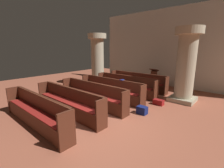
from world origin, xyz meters
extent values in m
plane|color=#AD5B42|center=(0.00, 0.00, 0.00)|extent=(19.20, 19.20, 0.00)
cube|color=silver|center=(0.00, 6.08, 2.25)|extent=(10.00, 0.16, 4.50)
cube|color=#562819|center=(-1.18, 4.03, 0.44)|extent=(3.28, 0.38, 0.05)
cube|color=#562819|center=(-1.18, 4.19, 0.69)|extent=(3.28, 0.04, 0.45)
cube|color=#492215|center=(-1.18, 4.24, 0.90)|extent=(3.15, 0.06, 0.02)
cube|color=#4E2416|center=(-2.85, 4.03, 0.46)|extent=(0.06, 0.44, 0.91)
cube|color=#4E2416|center=(0.48, 4.03, 0.46)|extent=(0.06, 0.44, 0.91)
cube|color=#522618|center=(-1.18, 3.85, 0.22)|extent=(3.28, 0.03, 0.40)
cube|color=maroon|center=(-1.18, 4.01, 0.48)|extent=(3.01, 0.32, 0.03)
cube|color=#562819|center=(-1.18, 2.91, 0.44)|extent=(3.28, 0.38, 0.05)
cube|color=#562819|center=(-1.18, 3.08, 0.69)|extent=(3.28, 0.04, 0.45)
cube|color=#492215|center=(-1.18, 3.12, 0.90)|extent=(3.15, 0.06, 0.02)
cube|color=#4E2416|center=(-2.85, 2.91, 0.46)|extent=(0.06, 0.44, 0.91)
cube|color=#4E2416|center=(0.48, 2.91, 0.46)|extent=(0.06, 0.44, 0.91)
cube|color=#522618|center=(-1.18, 2.73, 0.22)|extent=(3.28, 0.03, 0.40)
cube|color=maroon|center=(-1.18, 2.89, 0.48)|extent=(3.01, 0.32, 0.03)
cube|color=#562819|center=(-1.18, 1.79, 0.44)|extent=(3.28, 0.38, 0.05)
cube|color=#562819|center=(-1.18, 1.96, 0.69)|extent=(3.28, 0.04, 0.45)
cube|color=#492215|center=(-1.18, 2.01, 0.90)|extent=(3.15, 0.06, 0.02)
cube|color=#4E2416|center=(-2.85, 1.79, 0.46)|extent=(0.06, 0.44, 0.91)
cube|color=#4E2416|center=(0.48, 1.79, 0.46)|extent=(0.06, 0.44, 0.91)
cube|color=#522618|center=(-1.18, 1.62, 0.22)|extent=(3.28, 0.03, 0.40)
cube|color=maroon|center=(-1.18, 1.77, 0.48)|extent=(3.01, 0.32, 0.03)
cube|color=#562819|center=(-1.18, 0.67, 0.44)|extent=(3.28, 0.38, 0.05)
cube|color=#562819|center=(-1.18, 0.84, 0.69)|extent=(3.28, 0.04, 0.45)
cube|color=#492215|center=(-1.18, 0.89, 0.90)|extent=(3.15, 0.06, 0.02)
cube|color=#4E2416|center=(-2.85, 0.67, 0.46)|extent=(0.06, 0.44, 0.91)
cube|color=#4E2416|center=(0.48, 0.67, 0.46)|extent=(0.06, 0.44, 0.91)
cube|color=#522618|center=(-1.18, 0.50, 0.22)|extent=(3.28, 0.03, 0.40)
cube|color=maroon|center=(-1.18, 0.65, 0.48)|extent=(3.01, 0.32, 0.03)
cube|color=#562819|center=(-1.18, -0.44, 0.44)|extent=(3.28, 0.38, 0.05)
cube|color=#562819|center=(-1.18, -0.28, 0.69)|extent=(3.28, 0.05, 0.45)
cube|color=#492215|center=(-1.18, -0.23, 0.90)|extent=(3.15, 0.06, 0.02)
cube|color=#4E2416|center=(-2.85, -0.44, 0.46)|extent=(0.06, 0.44, 0.91)
cube|color=#4E2416|center=(0.48, -0.44, 0.46)|extent=(0.06, 0.44, 0.91)
cube|color=#522618|center=(-1.18, -0.62, 0.22)|extent=(3.28, 0.03, 0.40)
cube|color=maroon|center=(-1.18, -0.46, 0.48)|extent=(3.01, 0.32, 0.03)
cube|color=#562819|center=(-1.18, -1.56, 0.44)|extent=(3.28, 0.38, 0.05)
cube|color=#562819|center=(-1.18, -1.40, 0.69)|extent=(3.28, 0.04, 0.45)
cube|color=#492215|center=(-1.18, -1.35, 0.90)|extent=(3.15, 0.06, 0.02)
cube|color=#4E2416|center=(-2.85, -1.56, 0.46)|extent=(0.06, 0.44, 0.91)
cube|color=#4E2416|center=(0.48, -1.56, 0.46)|extent=(0.06, 0.44, 0.91)
cube|color=#522618|center=(-1.18, -1.74, 0.22)|extent=(3.28, 0.03, 0.40)
cube|color=maroon|center=(-1.18, -1.58, 0.48)|extent=(3.01, 0.32, 0.03)
cube|color=tan|center=(1.38, 3.67, 0.09)|extent=(1.02, 1.02, 0.18)
cylinder|color=#BCB293|center=(1.38, 3.67, 1.49)|extent=(0.75, 0.75, 2.63)
cylinder|color=beige|center=(1.38, 3.67, 2.96)|extent=(1.09, 1.09, 0.30)
cube|color=tan|center=(-3.70, 3.44, 0.09)|extent=(1.02, 1.02, 0.18)
cylinder|color=#BCB293|center=(-3.70, 3.44, 1.49)|extent=(0.75, 0.75, 2.63)
cylinder|color=beige|center=(-3.70, 3.44, 2.96)|extent=(1.09, 1.09, 0.30)
cube|color=#492215|center=(-0.81, 5.26, 0.03)|extent=(0.45, 0.45, 0.06)
cube|color=#562819|center=(-0.81, 5.26, 0.47)|extent=(0.28, 0.28, 0.95)
cube|color=#5B2A1A|center=(-0.81, 5.26, 1.01)|extent=(0.48, 0.35, 0.15)
cube|color=navy|center=(-0.68, 2.00, 0.93)|extent=(0.14, 0.19, 0.02)
cube|color=maroon|center=(0.80, 2.54, 0.11)|extent=(0.41, 0.24, 0.21)
cube|color=navy|center=(0.77, 1.29, 0.14)|extent=(0.35, 0.26, 0.27)
camera|label=1|loc=(3.39, -3.33, 2.29)|focal=25.28mm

